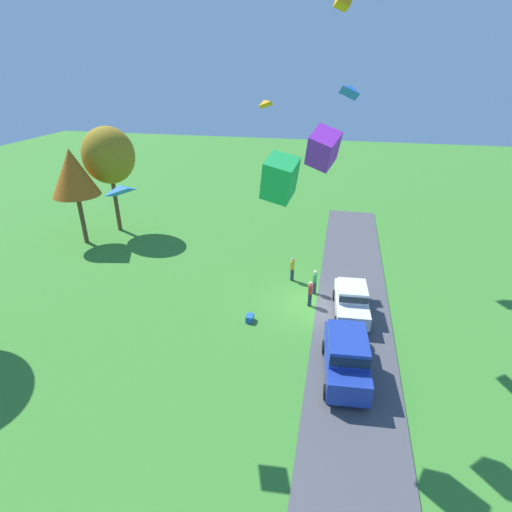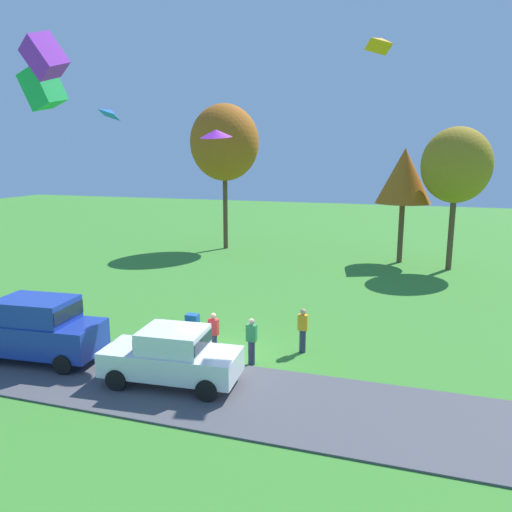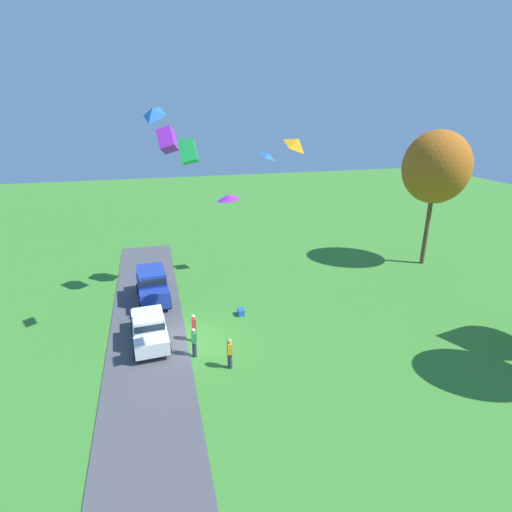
{
  "view_description": "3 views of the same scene",
  "coord_description": "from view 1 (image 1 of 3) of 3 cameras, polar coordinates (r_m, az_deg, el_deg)",
  "views": [
    {
      "loc": [
        -21.41,
        -1.04,
        13.57
      ],
      "look_at": [
        -0.76,
        3.36,
        3.36
      ],
      "focal_mm": 28.0,
      "sensor_mm": 36.0,
      "label": 1
    },
    {
      "loc": [
        6.51,
        -15.87,
        7.35
      ],
      "look_at": [
        -0.43,
        5.88,
        2.67
      ],
      "focal_mm": 35.0,
      "sensor_mm": 36.0,
      "label": 2
    },
    {
      "loc": [
        19.89,
        -1.54,
        12.58
      ],
      "look_at": [
        -0.65,
        3.85,
        4.72
      ],
      "focal_mm": 28.0,
      "sensor_mm": 36.0,
      "label": 3
    }
  ],
  "objects": [
    {
      "name": "ground_plane",
      "position": [
        25.37,
        7.85,
        -6.8
      ],
      "size": [
        120.0,
        120.0,
        0.0
      ],
      "primitive_type": "plane",
      "color": "#3D842D"
    },
    {
      "name": "pavement_strip",
      "position": [
        25.38,
        13.61,
        -7.26
      ],
      "size": [
        36.0,
        4.4,
        0.06
      ],
      "primitive_type": "cube",
      "color": "#4C4C51",
      "rests_on": "ground"
    },
    {
      "name": "car_suv_near_entrance",
      "position": [
        19.66,
        12.79,
        -13.6
      ],
      "size": [
        4.74,
        2.34,
        2.28
      ],
      "color": "#1E389E",
      "rests_on": "ground"
    },
    {
      "name": "car_sedan_by_flagpole",
      "position": [
        24.3,
        13.48,
        -6.02
      ],
      "size": [
        4.51,
        2.2,
        1.84
      ],
      "color": "white",
      "rests_on": "ground"
    },
    {
      "name": "person_beside_suv",
      "position": [
        26.04,
        8.4,
        -3.67
      ],
      "size": [
        0.36,
        0.24,
        1.71
      ],
      "color": "#2D334C",
      "rests_on": "ground"
    },
    {
      "name": "person_watching_sky",
      "position": [
        24.74,
        7.74,
        -5.32
      ],
      "size": [
        0.36,
        0.24,
        1.71
      ],
      "color": "#2D334C",
      "rests_on": "ground"
    },
    {
      "name": "person_on_lawn",
      "position": [
        27.45,
        5.21,
        -1.85
      ],
      "size": [
        0.36,
        0.24,
        1.71
      ],
      "color": "#2D334C",
      "rests_on": "ground"
    },
    {
      "name": "tree_center_back",
      "position": [
        34.75,
        -24.67,
        10.73
      ],
      "size": [
        3.67,
        3.67,
        7.76
      ],
      "color": "brown",
      "rests_on": "ground"
    },
    {
      "name": "tree_lone_near",
      "position": [
        36.36,
        -20.31,
        13.29
      ],
      "size": [
        4.27,
        4.27,
        9.02
      ],
      "color": "brown",
      "rests_on": "ground"
    },
    {
      "name": "cooler_box",
      "position": [
        23.5,
        -0.89,
        -8.86
      ],
      "size": [
        0.56,
        0.4,
        0.4
      ],
      "primitive_type": "cube",
      "color": "blue",
      "rests_on": "ground"
    },
    {
      "name": "kite_diamond_over_trees",
      "position": [
        15.74,
        -18.95,
        9.05
      ],
      "size": [
        1.33,
        1.34,
        0.66
      ],
      "primitive_type": "pyramid",
      "rotation": [
        0.44,
        0.0,
        2.53
      ],
      "color": "blue"
    },
    {
      "name": "kite_diamond_trailing_tail",
      "position": [
        26.98,
        1.15,
        21.03
      ],
      "size": [
        1.24,
        1.2,
        0.68
      ],
      "primitive_type": "pyramid",
      "rotation": [
        -0.55,
        0.0,
        5.68
      ],
      "color": "orange"
    },
    {
      "name": "kite_box_high_left",
      "position": [
        14.39,
        3.41,
        11.01
      ],
      "size": [
        1.59,
        1.43,
        1.88
      ],
      "primitive_type": "cube",
      "rotation": [
        -0.21,
        0.3,
        2.94
      ],
      "color": "green"
    },
    {
      "name": "kite_delta_mid_center",
      "position": [
        21.46,
        2.42,
        11.1
      ],
      "size": [
        1.29,
        1.31,
        0.45
      ],
      "primitive_type": "cone",
      "rotation": [
        0.13,
        0.0,
        6.25
      ],
      "color": "purple"
    },
    {
      "name": "kite_diamond_low_drifter",
      "position": [
        21.17,
        13.44,
        22.05
      ],
      "size": [
        1.36,
        1.26,
        0.84
      ],
      "primitive_type": "pyramid",
      "rotation": [
        -0.52,
        0.0,
        4.21
      ],
      "color": "blue"
    },
    {
      "name": "kite_box_high_right",
      "position": [
        15.37,
        9.55,
        14.9
      ],
      "size": [
        1.67,
        1.36,
        1.79
      ],
      "primitive_type": "cube",
      "rotation": [
        0.51,
        0.3,
        4.45
      ],
      "color": "purple"
    }
  ]
}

